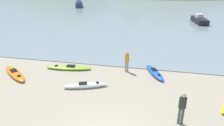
# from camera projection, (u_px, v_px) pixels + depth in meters

# --- Properties ---
(bay_water) EXTENTS (160.00, 70.00, 0.06)m
(bay_water) POSITION_uv_depth(u_px,v_px,m) (151.00, 5.00, 48.53)
(bay_water) COLOR gray
(bay_water) RESTS_ON ground_plane
(kayak_on_sand_0) EXTENTS (3.60, 1.17, 0.30)m
(kayak_on_sand_0) POSITION_uv_depth(u_px,v_px,m) (69.00, 67.00, 16.78)
(kayak_on_sand_0) COLOR #8CCC2D
(kayak_on_sand_0) RESTS_ON ground_plane
(kayak_on_sand_1) EXTENTS (2.91, 1.50, 0.35)m
(kayak_on_sand_1) POSITION_uv_depth(u_px,v_px,m) (85.00, 85.00, 14.12)
(kayak_on_sand_1) COLOR white
(kayak_on_sand_1) RESTS_ON ground_plane
(kayak_on_sand_2) EXTENTS (1.71, 2.73, 0.37)m
(kayak_on_sand_2) POSITION_uv_depth(u_px,v_px,m) (154.00, 72.00, 15.91)
(kayak_on_sand_2) COLOR blue
(kayak_on_sand_2) RESTS_ON ground_plane
(kayak_on_sand_4) EXTENTS (3.11, 2.65, 0.35)m
(kayak_on_sand_4) POSITION_uv_depth(u_px,v_px,m) (15.00, 73.00, 15.77)
(kayak_on_sand_4) COLOR orange
(kayak_on_sand_4) RESTS_ON ground_plane
(person_near_foreground) EXTENTS (0.35, 0.24, 1.75)m
(person_near_foreground) POSITION_uv_depth(u_px,v_px,m) (182.00, 106.00, 10.43)
(person_near_foreground) COLOR #4C4C4C
(person_near_foreground) RESTS_ON ground_plane
(person_near_waterline) EXTENTS (0.33, 0.24, 1.61)m
(person_near_waterline) POSITION_uv_depth(u_px,v_px,m) (127.00, 60.00, 16.06)
(person_near_waterline) COLOR gray
(person_near_waterline) RESTS_ON ground_plane
(moored_boat_0) EXTENTS (2.55, 3.67, 1.67)m
(moored_boat_0) POSITION_uv_depth(u_px,v_px,m) (79.00, 4.00, 45.43)
(moored_boat_0) COLOR navy
(moored_boat_0) RESTS_ON bay_water
(moored_boat_2) EXTENTS (2.05, 4.08, 1.25)m
(moored_boat_2) POSITION_uv_depth(u_px,v_px,m) (199.00, 20.00, 31.37)
(moored_boat_2) COLOR black
(moored_boat_2) RESTS_ON bay_water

